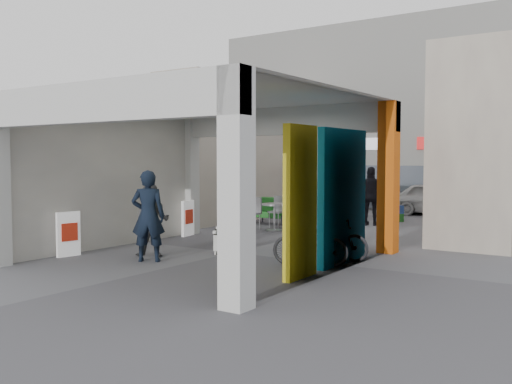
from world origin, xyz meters
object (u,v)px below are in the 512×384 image
Objects in this scene: white_van at (437,199)px; bicycle_rear at (310,243)px; man_crates at (371,196)px; border_collie at (221,242)px; produce_stand at (272,214)px; man_with_dog at (148,216)px; bicycle_front at (328,239)px; man_back_turned at (152,221)px; cafe_set at (276,218)px; man_elderly at (333,217)px.

bicycle_rear is at bearing 177.37° from white_van.
man_crates is 4.69m from white_van.
bicycle_rear is at bearing -15.28° from border_collie.
produce_stand is 6.25m from border_collie.
border_collie is at bearing 70.88° from man_crates.
produce_stand is 1.91× the size of border_collie.
man_with_dog reaches higher than border_collie.
border_collie is 2.48m from bicycle_front.
man_back_turned is 0.43× the size of white_van.
man_with_dog is at bearing -83.88° from cafe_set.
bicycle_rear is (4.67, -5.94, 0.12)m from produce_stand.
man_with_dog is (0.67, -6.22, 0.62)m from cafe_set.
border_collie is at bearing 69.25° from bicycle_rear.
bicycle_front is (1.72, -6.55, -0.50)m from man_crates.
man_with_dog is at bearing -128.41° from man_elderly.
produce_stand is (-0.89, 1.16, -0.01)m from cafe_set.
man_with_dog is at bearing 97.20° from bicycle_rear.
cafe_set is 7.73m from white_van.
man_crates reaches higher than bicycle_front.
man_back_turned is at bearing 103.93° from bicycle_front.
cafe_set is 6.29m from man_with_dog.
man_back_turned is at bearing -68.55° from produce_stand.
man_crates is (2.06, 2.57, 0.61)m from cafe_set.
cafe_set is 1.24× the size of produce_stand.
cafe_set is at bearing 151.22° from white_van.
produce_stand reaches higher than border_collie.
man_with_dog is at bearing 67.08° from man_crates.
bicycle_rear is (2.38, -0.13, 0.19)m from border_collie.
cafe_set reaches higher than border_collie.
white_van is at bearing -8.70° from bicycle_front.
man_with_dog is (1.56, -7.38, 0.63)m from produce_stand.
white_van is at bearing -132.63° from man_with_dog.
man_back_turned reaches higher than man_elderly.
white_van is (-0.91, 11.96, 0.17)m from bicycle_rear.
man_crates reaches higher than border_collie.
cafe_set is 0.44× the size of white_van.
man_back_turned is at bearing 64.39° from man_crates.
man_crates is at bearing -4.45° from bicycle_rear.
produce_stand is at bearing 28.88° from bicycle_front.
border_collie is 0.40× the size of bicycle_front.
man_elderly is 9.89m from white_van.
border_collie is 0.36× the size of man_crates.
bicycle_front is at bearing 90.78° from man_crates.
cafe_set is 3.35m from man_crates.
white_van is (2.87, 7.17, 0.28)m from cafe_set.
produce_stand is 0.76× the size of bicycle_front.
man_elderly is (2.61, 3.51, -0.17)m from man_with_dog.
cafe_set is 1.06× the size of bicycle_rear.
man_crates is at bearing 51.47° from man_back_turned.
border_collie is at bearing -148.43° from man_with_dog.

